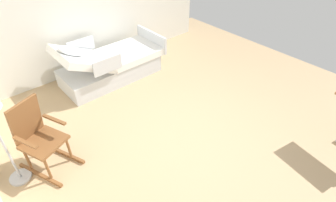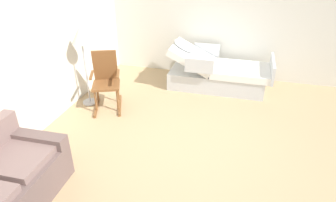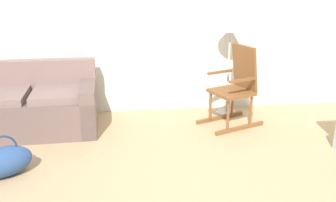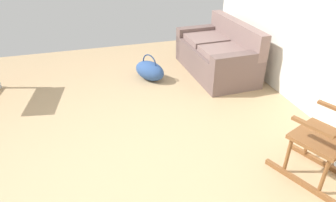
% 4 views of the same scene
% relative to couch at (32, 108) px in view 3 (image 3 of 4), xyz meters
% --- Properties ---
extents(back_wall, '(5.88, 0.10, 2.70)m').
position_rel_couch_xyz_m(back_wall, '(1.78, 0.65, 1.04)').
color(back_wall, silver).
rests_on(back_wall, ground).
extents(couch, '(1.63, 0.90, 0.85)m').
position_rel_couch_xyz_m(couch, '(0.00, 0.00, 0.00)').
color(couch, '#68534F').
rests_on(couch, ground).
extents(rocking_chair, '(0.88, 0.73, 1.05)m').
position_rel_couch_xyz_m(rocking_chair, '(2.61, -0.07, 0.20)').
color(rocking_chair, brown).
rests_on(rocking_chair, ground).
extents(floor_lamp, '(0.34, 0.34, 1.48)m').
position_rel_couch_xyz_m(floor_lamp, '(2.60, 0.31, 0.92)').
color(floor_lamp, '#B2B5BA').
rests_on(floor_lamp, ground).
extents(duffel_bag, '(0.64, 0.56, 0.43)m').
position_rel_couch_xyz_m(duffel_bag, '(-0.05, -1.16, -0.15)').
color(duffel_bag, '#2D4C84').
rests_on(duffel_bag, ground).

